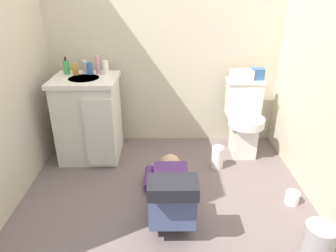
{
  "coord_description": "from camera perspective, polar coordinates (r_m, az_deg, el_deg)",
  "views": [
    {
      "loc": [
        0.01,
        -2.12,
        1.6
      ],
      "look_at": [
        0.03,
        0.36,
        0.45
      ],
      "focal_mm": 32.78,
      "sensor_mm": 36.0,
      "label": 1
    }
  ],
  "objects": [
    {
      "name": "bottle_clear",
      "position": [
        3.09,
        -15.15,
        10.56
      ],
      "size": [
        0.05,
        0.05,
        0.12
      ],
      "primitive_type": "cylinder",
      "color": "silver",
      "rests_on": "vanity_cabinet"
    },
    {
      "name": "bottle_pink",
      "position": [
        3.02,
        -12.93,
        10.99
      ],
      "size": [
        0.04,
        0.04,
        0.17
      ],
      "primitive_type": "cylinder",
      "color": "#D48F9A",
      "rests_on": "vanity_cabinet"
    },
    {
      "name": "toilet",
      "position": [
        3.18,
        13.94,
        1.29
      ],
      "size": [
        0.36,
        0.46,
        0.75
      ],
      "color": "silver",
      "rests_on": "ground_plane"
    },
    {
      "name": "bottle_blue",
      "position": [
        3.04,
        -14.3,
        10.35
      ],
      "size": [
        0.05,
        0.05,
        0.11
      ],
      "primitive_type": "cylinder",
      "color": "#4169BA",
      "rests_on": "vanity_cabinet"
    },
    {
      "name": "paper_towel_roll",
      "position": [
        2.95,
        9.18,
        -5.79
      ],
      "size": [
        0.11,
        0.11,
        0.22
      ],
      "primitive_type": "cylinder",
      "color": "white",
      "rests_on": "ground_plane"
    },
    {
      "name": "faucet",
      "position": [
        3.07,
        -14.8,
        10.32
      ],
      "size": [
        0.02,
        0.02,
        0.1
      ],
      "primitive_type": "cylinder",
      "color": "silver",
      "rests_on": "vanity_cabinet"
    },
    {
      "name": "toilet_paper_roll",
      "position": [
        2.7,
        22.09,
        -12.24
      ],
      "size": [
        0.11,
        0.11,
        0.1
      ],
      "primitive_type": "cylinder",
      "color": "white",
      "rests_on": "ground_plane"
    },
    {
      "name": "bottle_white",
      "position": [
        3.01,
        -11.56,
        10.61
      ],
      "size": [
        0.06,
        0.06,
        0.13
      ],
      "primitive_type": "cylinder",
      "color": "white",
      "rests_on": "vanity_cabinet"
    },
    {
      "name": "tissue_box",
      "position": [
        3.11,
        13.55,
        9.28
      ],
      "size": [
        0.22,
        0.11,
        0.1
      ],
      "primitive_type": "cube",
      "color": "silver",
      "rests_on": "toilet"
    },
    {
      "name": "trash_can",
      "position": [
        2.25,
        26.12,
        -18.95
      ],
      "size": [
        0.19,
        0.19,
        0.26
      ],
      "primitive_type": "cylinder",
      "color": "gray",
      "rests_on": "ground_plane"
    },
    {
      "name": "wall_back",
      "position": [
        3.19,
        -0.65,
        17.64
      ],
      "size": [
        2.51,
        0.08,
        2.4
      ],
      "primitive_type": "cube",
      "color": "beige",
      "rests_on": "ground_plane"
    },
    {
      "name": "soap_dispenser",
      "position": [
        3.1,
        -18.37,
        10.35
      ],
      "size": [
        0.06,
        0.06,
        0.17
      ],
      "color": "green",
      "rests_on": "vanity_cabinet"
    },
    {
      "name": "ground_plane",
      "position": [
        2.67,
        -0.55,
        -12.51
      ],
      "size": [
        2.85,
        3.0,
        0.04
      ],
      "primitive_type": "cube",
      "color": "#6A5B5A"
    },
    {
      "name": "person_plumber",
      "position": [
        2.37,
        0.52,
        -12.0
      ],
      "size": [
        0.39,
        1.06,
        0.52
      ],
      "color": "#512D6B",
      "rests_on": "ground_plane"
    },
    {
      "name": "toiletry_bag",
      "position": [
        3.15,
        16.25,
        9.26
      ],
      "size": [
        0.12,
        0.09,
        0.11
      ],
      "primitive_type": "cube",
      "color": "#33598C",
      "rests_on": "toilet"
    },
    {
      "name": "bottle_amber",
      "position": [
        3.06,
        -16.89,
        10.09
      ],
      "size": [
        0.06,
        0.06,
        0.11
      ],
      "primitive_type": "cylinder",
      "color": "#C6862D",
      "rests_on": "vanity_cabinet"
    },
    {
      "name": "vanity_cabinet",
      "position": [
        3.08,
        -14.44,
        1.48
      ],
      "size": [
        0.6,
        0.53,
        0.82
      ],
      "color": "beige",
      "rests_on": "ground_plane"
    }
  ]
}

